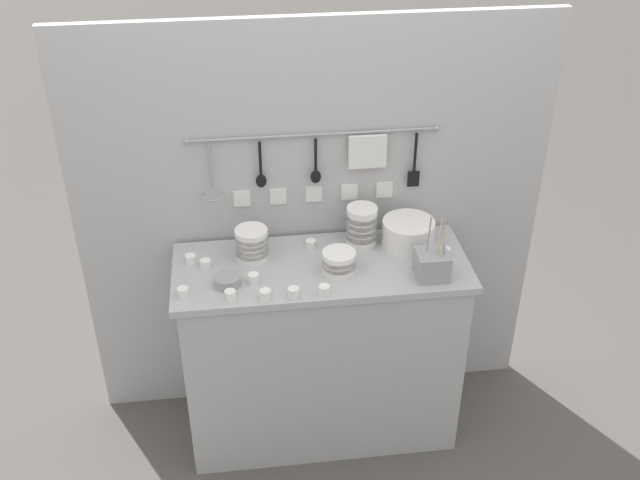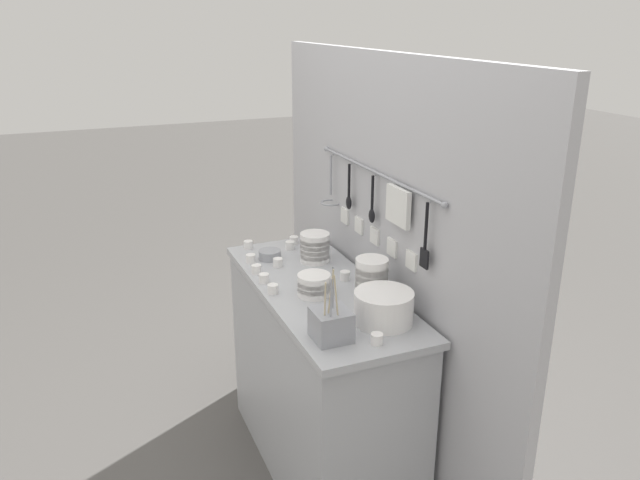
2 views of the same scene
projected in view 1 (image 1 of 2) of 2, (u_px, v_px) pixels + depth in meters
name	position (u px, v px, depth m)	size (l,w,h in m)	color
ground_plane	(321.00, 423.00, 3.53)	(20.00, 20.00, 0.00)	#514F4C
counter	(321.00, 350.00, 3.28)	(1.21, 0.48, 0.91)	#ADAFB5
back_wall	(313.00, 226.00, 3.26)	(2.01, 0.11, 1.84)	#B2B2B7
bowl_stack_nested_right	(362.00, 226.00, 3.14)	(0.13, 0.13, 0.17)	white
bowl_stack_short_front	(252.00, 244.00, 3.05)	(0.13, 0.13, 0.13)	white
bowl_stack_tall_left	(339.00, 262.00, 2.98)	(0.13, 0.13, 0.09)	white
plate_stack	(408.00, 234.00, 3.13)	(0.22, 0.22, 0.12)	white
steel_mixing_bowl	(227.00, 281.00, 2.91)	(0.10, 0.10, 0.04)	#93969E
cutlery_caddy	(432.00, 264.00, 2.95)	(0.13, 0.13, 0.27)	#93969E
cup_front_right	(230.00, 295.00, 2.84)	(0.04, 0.04, 0.04)	white
cup_back_left	(445.00, 252.00, 3.09)	(0.04, 0.04, 0.04)	white
cup_mid_row	(324.00, 290.00, 2.86)	(0.04, 0.04, 0.04)	white
cup_back_right	(311.00, 244.00, 3.14)	(0.04, 0.04, 0.04)	white
cup_centre	(183.00, 292.00, 2.85)	(0.04, 0.04, 0.04)	white
cup_beside_plates	(205.00, 264.00, 3.01)	(0.04, 0.04, 0.04)	white
cup_edge_far	(265.00, 294.00, 2.84)	(0.04, 0.04, 0.04)	white
cup_by_caddy	(293.00, 292.00, 2.85)	(0.04, 0.04, 0.04)	white
cup_front_left	(191.00, 259.00, 3.04)	(0.04, 0.04, 0.04)	white
cup_edge_near	(253.00, 278.00, 2.93)	(0.04, 0.04, 0.04)	white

